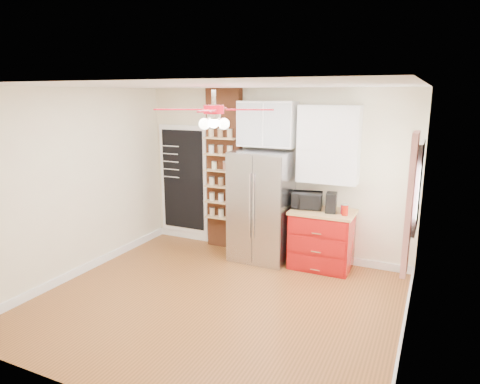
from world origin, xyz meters
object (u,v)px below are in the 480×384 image
at_px(ceiling_fan, 214,110).
at_px(pantry_jar_oats, 214,166).
at_px(red_cabinet, 322,239).
at_px(coffee_maker, 331,203).
at_px(canister_left, 345,210).
at_px(fridge, 262,206).
at_px(toaster_oven, 307,200).

relative_size(ceiling_fan, pantry_jar_oats, 11.49).
relative_size(red_cabinet, coffee_maker, 3.19).
bearing_deg(canister_left, fridge, 177.30).
distance_m(fridge, pantry_jar_oats, 1.10).
distance_m(fridge, canister_left, 1.32).
distance_m(toaster_oven, canister_left, 0.63).
distance_m(fridge, ceiling_fan, 2.25).
height_order(toaster_oven, coffee_maker, coffee_maker).
relative_size(ceiling_fan, toaster_oven, 3.09).
height_order(ceiling_fan, canister_left, ceiling_fan).
xyz_separation_m(fridge, canister_left, (1.32, -0.06, 0.10)).
bearing_deg(ceiling_fan, canister_left, 51.09).
bearing_deg(red_cabinet, ceiling_fan, -118.71).
distance_m(red_cabinet, canister_left, 0.64).
xyz_separation_m(toaster_oven, coffee_maker, (0.39, -0.07, 0.02)).
bearing_deg(canister_left, pantry_jar_oats, 173.93).
distance_m(coffee_maker, pantry_jar_oats, 2.07).
distance_m(red_cabinet, coffee_maker, 0.61).
bearing_deg(ceiling_fan, fridge, 91.76).
bearing_deg(canister_left, toaster_oven, 165.71).
bearing_deg(coffee_maker, canister_left, -29.03).
bearing_deg(toaster_oven, ceiling_fan, -122.34).
bearing_deg(toaster_oven, red_cabinet, -20.65).
bearing_deg(fridge, pantry_jar_oats, 169.26).
bearing_deg(toaster_oven, pantry_jar_oats, 165.66).
bearing_deg(ceiling_fan, red_cabinet, 61.29).
bearing_deg(fridge, coffee_maker, 1.35).
relative_size(toaster_oven, canister_left, 2.93).
xyz_separation_m(toaster_oven, pantry_jar_oats, (-1.64, 0.08, 0.41)).
bearing_deg(pantry_jar_oats, coffee_maker, -4.26).
relative_size(fridge, pantry_jar_oats, 14.36).
bearing_deg(red_cabinet, pantry_jar_oats, 176.18).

